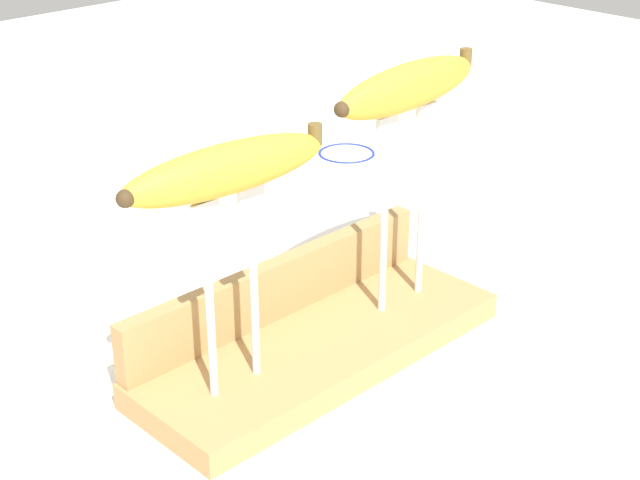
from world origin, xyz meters
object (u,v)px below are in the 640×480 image
wire_coil (347,152)px  fork_stand_left (231,274)px  banana_raised_right (408,86)px  fork_stand_right (404,191)px  banana_raised_left (226,169)px

wire_coil → fork_stand_left: bearing=-144.1°
banana_raised_right → wire_coil: banana_raised_right is taller
banana_raised_right → wire_coil: bearing=50.8°
fork_stand_left → fork_stand_right: bearing=-0.0°
fork_stand_right → banana_raised_left: size_ratio=1.03×
fork_stand_left → banana_raised_right: (0.21, -0.00, 0.11)m
fork_stand_left → banana_raised_left: (-0.00, 0.00, 0.09)m
fork_stand_right → banana_raised_right: size_ratio=1.03×
fork_stand_right → wire_coil: (0.31, 0.38, -0.14)m
fork_stand_right → banana_raised_left: (-0.21, 0.00, 0.08)m
banana_raised_right → wire_coil: 0.54m
banana_raised_left → wire_coil: bearing=35.9°
fork_stand_right → wire_coil: 0.51m
fork_stand_right → banana_raised_left: bearing=180.0°
fork_stand_right → banana_raised_right: (-0.00, -0.00, 0.10)m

